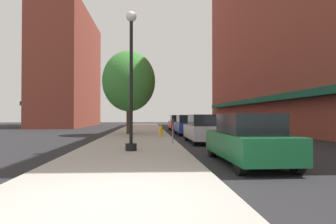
{
  "coord_description": "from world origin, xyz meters",
  "views": [
    {
      "loc": [
        0.74,
        -4.7,
        1.59
      ],
      "look_at": [
        2.49,
        18.8,
        1.92
      ],
      "focal_mm": 28.95,
      "sensor_mm": 36.0,
      "label": 1
    }
  ],
  "objects_px": {
    "car_silver": "(203,129)",
    "car_blue": "(187,125)",
    "lamppost": "(131,78)",
    "car_red": "(178,123)",
    "car_green": "(247,140)",
    "tree_near": "(129,81)",
    "parking_meter_near": "(173,128)",
    "fire_hydrant": "(161,131)"
  },
  "relations": [
    {
      "from": "lamppost",
      "to": "car_red",
      "type": "relative_size",
      "value": 1.37
    },
    {
      "from": "car_green",
      "to": "car_silver",
      "type": "bearing_deg",
      "value": 88.06
    },
    {
      "from": "tree_near",
      "to": "car_red",
      "type": "distance_m",
      "value": 9.13
    },
    {
      "from": "tree_near",
      "to": "car_silver",
      "type": "height_order",
      "value": "tree_near"
    },
    {
      "from": "tree_near",
      "to": "car_red",
      "type": "height_order",
      "value": "tree_near"
    },
    {
      "from": "parking_meter_near",
      "to": "car_silver",
      "type": "height_order",
      "value": "car_silver"
    },
    {
      "from": "car_blue",
      "to": "parking_meter_near",
      "type": "bearing_deg",
      "value": -104.54
    },
    {
      "from": "car_green",
      "to": "car_red",
      "type": "bearing_deg",
      "value": 88.06
    },
    {
      "from": "car_blue",
      "to": "car_red",
      "type": "bearing_deg",
      "value": 88.89
    },
    {
      "from": "car_silver",
      "to": "car_blue",
      "type": "bearing_deg",
      "value": 87.95
    },
    {
      "from": "lamppost",
      "to": "car_blue",
      "type": "height_order",
      "value": "lamppost"
    },
    {
      "from": "car_green",
      "to": "car_silver",
      "type": "relative_size",
      "value": 1.0
    },
    {
      "from": "parking_meter_near",
      "to": "car_silver",
      "type": "distance_m",
      "value": 2.46
    },
    {
      "from": "tree_near",
      "to": "car_red",
      "type": "bearing_deg",
      "value": 55.0
    },
    {
      "from": "car_silver",
      "to": "car_red",
      "type": "bearing_deg",
      "value": 87.95
    },
    {
      "from": "car_silver",
      "to": "car_blue",
      "type": "height_order",
      "value": "same"
    },
    {
      "from": "fire_hydrant",
      "to": "car_silver",
      "type": "relative_size",
      "value": 0.18
    },
    {
      "from": "car_green",
      "to": "car_red",
      "type": "height_order",
      "value": "same"
    },
    {
      "from": "parking_meter_near",
      "to": "car_blue",
      "type": "xyz_separation_m",
      "value": [
        1.95,
        8.17,
        -0.14
      ]
    },
    {
      "from": "car_green",
      "to": "car_blue",
      "type": "bearing_deg",
      "value": 88.06
    },
    {
      "from": "car_green",
      "to": "car_blue",
      "type": "relative_size",
      "value": 1.0
    },
    {
      "from": "lamppost",
      "to": "tree_near",
      "type": "xyz_separation_m",
      "value": [
        -0.85,
        10.83,
        1.21
      ]
    },
    {
      "from": "tree_near",
      "to": "car_blue",
      "type": "distance_m",
      "value": 6.01
    },
    {
      "from": "tree_near",
      "to": "car_silver",
      "type": "distance_m",
      "value": 8.94
    },
    {
      "from": "fire_hydrant",
      "to": "car_silver",
      "type": "xyz_separation_m",
      "value": [
        2.35,
        -3.27,
        0.29
      ]
    },
    {
      "from": "lamppost",
      "to": "car_red",
      "type": "height_order",
      "value": "lamppost"
    },
    {
      "from": "lamppost",
      "to": "car_green",
      "type": "distance_m",
      "value": 5.43
    },
    {
      "from": "parking_meter_near",
      "to": "fire_hydrant",
      "type": "bearing_deg",
      "value": 94.76
    },
    {
      "from": "car_green",
      "to": "car_silver",
      "type": "height_order",
      "value": "same"
    },
    {
      "from": "car_red",
      "to": "car_silver",
      "type": "bearing_deg",
      "value": -89.51
    },
    {
      "from": "parking_meter_near",
      "to": "tree_near",
      "type": "xyz_separation_m",
      "value": [
        -2.86,
        8.1,
        3.46
      ]
    },
    {
      "from": "fire_hydrant",
      "to": "car_silver",
      "type": "bearing_deg",
      "value": -54.31
    },
    {
      "from": "lamppost",
      "to": "parking_meter_near",
      "type": "xyz_separation_m",
      "value": [
        2.02,
        2.74,
        -2.25
      ]
    },
    {
      "from": "fire_hydrant",
      "to": "car_red",
      "type": "distance_m",
      "value": 10.49
    },
    {
      "from": "tree_near",
      "to": "car_silver",
      "type": "bearing_deg",
      "value": -53.95
    },
    {
      "from": "lamppost",
      "to": "car_blue",
      "type": "xyz_separation_m",
      "value": [
        3.97,
        10.91,
        -2.39
      ]
    },
    {
      "from": "car_red",
      "to": "parking_meter_near",
      "type": "bearing_deg",
      "value": -96.93
    },
    {
      "from": "car_silver",
      "to": "car_red",
      "type": "relative_size",
      "value": 1.0
    },
    {
      "from": "lamppost",
      "to": "car_green",
      "type": "bearing_deg",
      "value": -35.48
    },
    {
      "from": "fire_hydrant",
      "to": "tree_near",
      "type": "distance_m",
      "value": 5.69
    },
    {
      "from": "car_red",
      "to": "lamppost",
      "type": "bearing_deg",
      "value": -102.13
    },
    {
      "from": "parking_meter_near",
      "to": "tree_near",
      "type": "height_order",
      "value": "tree_near"
    }
  ]
}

